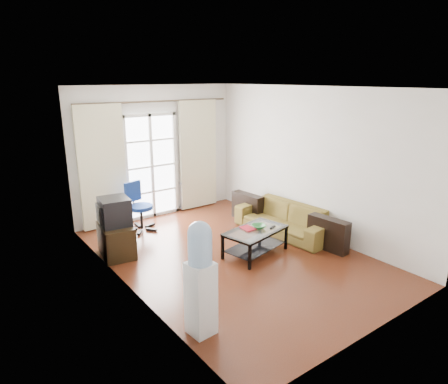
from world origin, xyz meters
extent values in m
plane|color=#5C2915|center=(0.00, 0.00, 0.00)|extent=(5.20, 5.20, 0.00)
plane|color=white|center=(0.00, 0.00, 2.70)|extent=(5.20, 5.20, 0.00)
cube|color=white|center=(0.00, 2.60, 1.35)|extent=(3.60, 0.02, 2.70)
cube|color=white|center=(0.00, -2.60, 1.35)|extent=(3.60, 0.02, 2.70)
cube|color=white|center=(-1.80, 0.00, 1.35)|extent=(0.02, 5.20, 2.70)
cube|color=white|center=(1.80, 0.00, 1.35)|extent=(0.02, 5.20, 2.70)
cube|color=white|center=(-0.15, 2.56, 1.07)|extent=(1.01, 0.02, 2.04)
cube|color=white|center=(-0.15, 2.54, 1.07)|extent=(1.16, 0.06, 2.15)
cylinder|color=#4C3F2D|center=(0.00, 2.50, 2.38)|extent=(3.30, 0.04, 0.04)
cube|color=beige|center=(-1.20, 2.48, 1.20)|extent=(0.90, 0.07, 2.35)
cube|color=beige|center=(0.95, 2.48, 1.20)|extent=(0.90, 0.07, 2.35)
cube|color=#9F9FA2|center=(0.80, 2.50, 0.33)|extent=(0.64, 0.12, 0.64)
imported|color=olive|center=(1.38, 0.21, 0.28)|extent=(2.06, 1.11, 0.56)
cube|color=silver|center=(0.34, -0.18, 0.43)|extent=(1.18, 0.83, 0.01)
cube|color=black|center=(0.34, -0.18, 0.13)|extent=(1.11, 0.76, 0.01)
cube|color=black|center=(-0.10, -0.56, 0.21)|extent=(0.05, 0.05, 0.43)
cube|color=black|center=(0.89, -0.34, 0.21)|extent=(0.05, 0.05, 0.43)
cube|color=black|center=(-0.22, -0.02, 0.21)|extent=(0.05, 0.05, 0.43)
cube|color=black|center=(0.77, 0.20, 0.21)|extent=(0.05, 0.05, 0.43)
imported|color=#2D7D3F|center=(0.43, -0.16, 0.46)|extent=(0.37, 0.37, 0.06)
imported|color=#A12D13|center=(0.16, -0.08, 0.45)|extent=(0.21, 0.27, 0.02)
cube|color=black|center=(0.62, -0.28, 0.44)|extent=(0.15, 0.10, 0.02)
cube|color=black|center=(-1.53, 1.14, 0.26)|extent=(0.58, 0.78, 0.53)
cube|color=black|center=(-1.51, 1.17, 0.75)|extent=(0.51, 0.54, 0.45)
cube|color=#0C19E5|center=(-1.28, 1.14, 0.75)|extent=(0.06, 0.39, 0.33)
cube|color=black|center=(-1.70, 1.20, 0.75)|extent=(0.18, 0.35, 0.29)
cylinder|color=black|center=(-0.71, 1.94, 0.24)|extent=(0.05, 0.05, 0.47)
cylinder|color=navy|center=(-0.71, 1.94, 0.46)|extent=(0.45, 0.45, 0.07)
cube|color=navy|center=(-0.77, 2.14, 0.74)|extent=(0.37, 0.15, 0.39)
cube|color=silver|center=(-1.55, -1.43, 0.44)|extent=(0.30, 0.30, 0.88)
cylinder|color=#94BAE6|center=(-1.55, -1.43, 1.05)|extent=(0.27, 0.27, 0.35)
sphere|color=#94BAE6|center=(-1.55, -1.43, 1.23)|extent=(0.27, 0.27, 0.27)
cube|color=black|center=(-1.41, -1.42, 0.74)|extent=(0.05, 0.11, 0.09)
camera|label=1|loc=(-3.71, -4.80, 2.85)|focal=32.00mm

